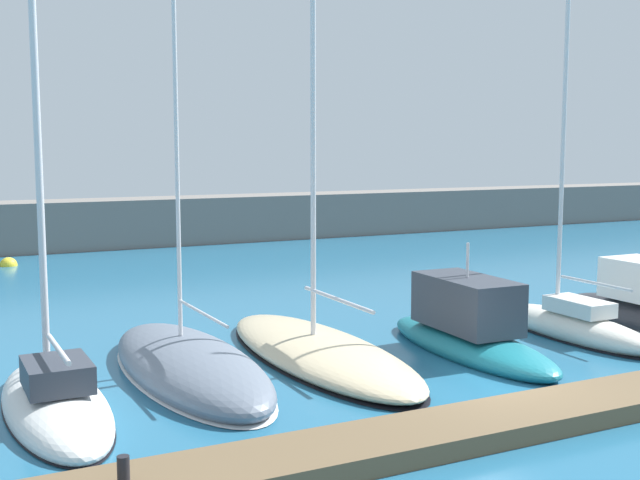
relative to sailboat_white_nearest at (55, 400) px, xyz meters
name	(u,v)px	position (x,y,z in m)	size (l,w,h in m)	color
ground_plane	(483,394)	(9.04, -3.05, -0.29)	(120.00, 120.00, 0.00)	#236084
dock_pier	(546,413)	(9.04, -5.12, -0.09)	(24.60, 1.76, 0.40)	brown
breakwater_seawall	(147,222)	(9.04, 27.91, 1.06)	(108.00, 3.25, 2.71)	slate
sailboat_white_nearest	(55,400)	(0.00, 0.00, 0.00)	(2.18, 6.81, 13.15)	white
sailboat_slate_second	(189,365)	(3.40, 1.44, -0.03)	(3.09, 8.72, 15.95)	slate
sailboat_sand_third	(318,348)	(7.00, 1.42, 0.00)	(3.08, 9.65, 18.57)	beige
motorboat_teal_fourth	(468,329)	(11.05, 0.23, 0.35)	(2.41, 7.16, 3.31)	#19707F
sailboat_ivory_fifth	(572,324)	(14.91, 0.23, 0.11)	(1.71, 6.25, 13.18)	silver
mooring_buoy_yellow	(9,266)	(1.08, 22.90, -0.29)	(0.82, 0.82, 0.82)	yellow
dock_bollard	(123,469)	(0.33, -5.12, 0.33)	(0.20, 0.20, 0.44)	black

